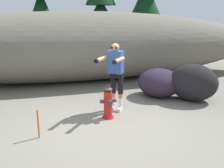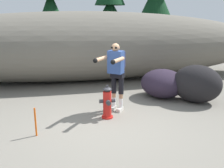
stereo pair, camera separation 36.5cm
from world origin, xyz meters
The scene contains 9 objects.
ground_plane centered at (0.00, 0.00, -0.02)m, with size 56.00×56.00×0.04m, color slate.
dirt_embankment centered at (0.00, 4.32, 1.27)m, with size 15.11×3.20×2.54m, color #666056.
fire_hydrant centered at (0.07, 0.34, 0.38)m, with size 0.38×0.33×0.81m.
utility_worker centered at (0.37, 0.75, 1.11)m, with size 0.90×1.01×1.73m.
boulder_large centered at (2.75, 0.98, 0.53)m, with size 1.36×1.06×1.06m, color black.
boulder_mid centered at (2.00, 1.61, 0.42)m, with size 1.24×1.32×0.85m, color #291F2F.
pine_tree_left centered at (-1.24, 8.44, 2.81)m, with size 2.09×2.09×5.33m.
pine_tree_center centered at (1.86, 8.74, 2.62)m, with size 2.52×2.52×4.74m.
survey_stake centered at (-1.53, -0.29, 0.30)m, with size 0.04×0.04×0.60m, color #E55914.
Camera 2 is at (-1.02, -5.30, 2.37)m, focal length 41.09 mm.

